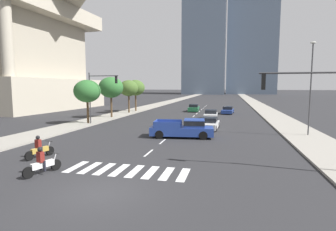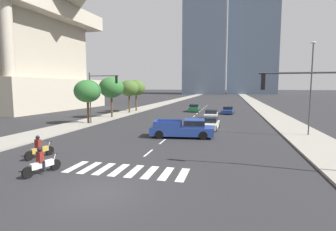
{
  "view_description": "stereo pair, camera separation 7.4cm",
  "coord_description": "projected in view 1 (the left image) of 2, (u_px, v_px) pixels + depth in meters",
  "views": [
    {
      "loc": [
        5.4,
        -10.19,
        4.61
      ],
      "look_at": [
        0.0,
        13.12,
        2.0
      ],
      "focal_mm": 28.29,
      "sensor_mm": 36.0,
      "label": 1
    },
    {
      "loc": [
        5.47,
        -10.18,
        4.61
      ],
      "look_at": [
        0.0,
        13.12,
        2.0
      ],
      "focal_mm": 28.29,
      "sensor_mm": 36.0,
      "label": 2
    }
  ],
  "objects": [
    {
      "name": "war_memorial",
      "position": [
        11.0,
        21.0,
        54.0
      ],
      "size": [
        27.96,
        27.96,
        35.13
      ],
      "rotation": [
        0.0,
        0.0,
        -0.07
      ],
      "color": "#B2A893",
      "rests_on": "ground"
    },
    {
      "name": "sedan_green_2",
      "position": [
        194.0,
        108.0,
        49.42
      ],
      "size": [
        1.95,
        4.56,
        1.36
      ],
      "rotation": [
        0.0,
        0.0,
        1.6
      ],
      "color": "#1E6038",
      "rests_on": "ground"
    },
    {
      "name": "street_tree_nearest",
      "position": [
        87.0,
        91.0,
        32.25
      ],
      "size": [
        3.23,
        3.23,
        5.3
      ],
      "color": "#4C3823",
      "rests_on": "sidewalk_west"
    },
    {
      "name": "street_tree_fourth",
      "position": [
        136.0,
        88.0,
        48.81
      ],
      "size": [
        3.4,
        3.4,
        5.72
      ],
      "color": "#4C3823",
      "rests_on": "sidewalk_west"
    },
    {
      "name": "motorcycle_trailing",
      "position": [
        40.0,
        149.0,
        17.15
      ],
      "size": [
        0.82,
        2.08,
        1.49
      ],
      "rotation": [
        0.0,
        0.0,
        1.33
      ],
      "color": "black",
      "rests_on": "ground"
    },
    {
      "name": "sedan_blue_3",
      "position": [
        228.0,
        110.0,
        45.53
      ],
      "size": [
        2.19,
        4.64,
        1.23
      ],
      "rotation": [
        0.0,
        0.0,
        -1.67
      ],
      "color": "navy",
      "rests_on": "ground"
    },
    {
      "name": "office_tower_left_skyline",
      "position": [
        205.0,
        1.0,
        162.06
      ],
      "size": [
        25.28,
        24.06,
        125.58
      ],
      "color": "slate",
      "rests_on": "ground"
    },
    {
      "name": "sedan_white_0",
      "position": [
        209.0,
        124.0,
        28.85
      ],
      "size": [
        2.08,
        4.37,
        1.27
      ],
      "rotation": [
        0.0,
        0.0,
        -1.63
      ],
      "color": "silver",
      "rests_on": "ground"
    },
    {
      "name": "traffic_signal_near",
      "position": [
        313.0,
        98.0,
        14.02
      ],
      "size": [
        4.77,
        0.28,
        5.59
      ],
      "rotation": [
        0.0,
        0.0,
        3.14
      ],
      "color": "#333335",
      "rests_on": "sidewalk_east"
    },
    {
      "name": "crosswalk_near",
      "position": [
        127.0,
        170.0,
        14.6
      ],
      "size": [
        6.75,
        2.2,
        0.01
      ],
      "color": "silver",
      "rests_on": "ground"
    },
    {
      "name": "sidewalk_west",
      "position": [
        118.0,
        114.0,
        43.39
      ],
      "size": [
        4.0,
        260.0,
        0.15
      ],
      "primitive_type": "cube",
      "color": "gray",
      "rests_on": "ground"
    },
    {
      "name": "ground_plane",
      "position": [
        101.0,
        192.0,
        11.58
      ],
      "size": [
        800.0,
        800.0,
        0.0
      ],
      "primitive_type": "plane",
      "color": "#28282B"
    },
    {
      "name": "street_lamp_east",
      "position": [
        311.0,
        82.0,
        24.08
      ],
      "size": [
        0.5,
        0.24,
        8.49
      ],
      "color": "#3F3F42",
      "rests_on": "sidewalk_east"
    },
    {
      "name": "office_tower_center_skyline",
      "position": [
        252.0,
        8.0,
        167.56
      ],
      "size": [
        29.93,
        25.98,
        118.57
      ],
      "color": "slate",
      "rests_on": "ground"
    },
    {
      "name": "pickup_truck",
      "position": [
        185.0,
        129.0,
        24.1
      ],
      "size": [
        5.88,
        2.71,
        1.67
      ],
      "rotation": [
        0.0,
        0.0,
        0.11
      ],
      "color": "navy",
      "rests_on": "ground"
    },
    {
      "name": "street_tree_second",
      "position": [
        111.0,
        88.0,
        38.69
      ],
      "size": [
        3.58,
        3.58,
        5.88
      ],
      "color": "#4C3823",
      "rests_on": "sidewalk_west"
    },
    {
      "name": "motorcycle_lead",
      "position": [
        42.0,
        163.0,
        13.94
      ],
      "size": [
        0.97,
        2.12,
        1.49
      ],
      "rotation": [
        0.0,
        0.0,
        1.25
      ],
      "color": "black",
      "rests_on": "ground"
    },
    {
      "name": "sidewalk_east",
      "position": [
        278.0,
        119.0,
        37.86
      ],
      "size": [
        4.0,
        260.0,
        0.15
      ],
      "primitive_type": "cube",
      "color": "gray",
      "rests_on": "ground"
    },
    {
      "name": "sedan_white_1",
      "position": [
        211.0,
        115.0,
        37.84
      ],
      "size": [
        1.94,
        4.28,
        1.3
      ],
      "rotation": [
        0.0,
        0.0,
        -1.55
      ],
      "color": "silver",
      "rests_on": "ground"
    },
    {
      "name": "street_tree_third",
      "position": [
        129.0,
        88.0,
        45.5
      ],
      "size": [
        3.25,
        3.25,
        5.59
      ],
      "color": "#4C3823",
      "rests_on": "sidewalk_west"
    },
    {
      "name": "traffic_signal_far",
      "position": [
        100.0,
        89.0,
        31.72
      ],
      "size": [
        4.04,
        0.28,
        6.15
      ],
      "color": "#333335",
      "rests_on": "sidewalk_west"
    },
    {
      "name": "lane_divider_center",
      "position": [
        194.0,
        116.0,
        41.72
      ],
      "size": [
        0.14,
        50.0,
        0.01
      ],
      "color": "silver",
      "rests_on": "ground"
    }
  ]
}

